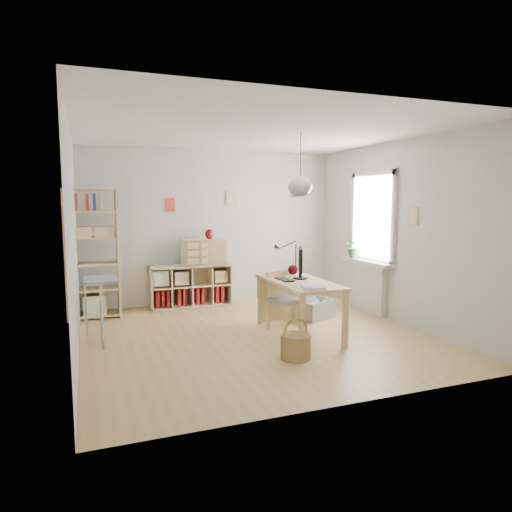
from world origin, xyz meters
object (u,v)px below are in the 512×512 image
object	(u,v)px
cube_shelf	(189,289)
chair	(283,297)
tall_bookshelf	(92,248)
monitor	(300,261)
drawer_chest	(204,252)
desk	(299,287)
storage_chest	(312,305)

from	to	relation	value
cube_shelf	chair	xyz separation A→B (m)	(0.93, -1.91, 0.17)
tall_bookshelf	monitor	bearing A→B (deg)	-34.54
drawer_chest	desk	bearing A→B (deg)	-55.20
chair	tall_bookshelf	bearing A→B (deg)	127.04
desk	chair	world-z (taller)	chair
chair	drawer_chest	world-z (taller)	drawer_chest
cube_shelf	drawer_chest	xyz separation A→B (m)	(0.27, -0.04, 0.64)
storage_chest	monitor	distance (m)	1.15
monitor	desk	bearing A→B (deg)	-97.57
cube_shelf	monitor	distance (m)	2.48
tall_bookshelf	chair	distance (m)	3.04
desk	chair	bearing A→B (deg)	106.37
storage_chest	monitor	world-z (taller)	monitor
desk	cube_shelf	size ratio (longest dim) A/B	1.07
cube_shelf	tall_bookshelf	size ratio (longest dim) A/B	0.70
chair	desk	bearing A→B (deg)	-93.37
cube_shelf	monitor	world-z (taller)	monitor
cube_shelf	tall_bookshelf	distance (m)	1.77
desk	storage_chest	distance (m)	1.07
chair	drawer_chest	xyz separation A→B (m)	(-0.66, 1.87, 0.47)
drawer_chest	monitor	bearing A→B (deg)	-52.39
chair	drawer_chest	size ratio (longest dim) A/B	1.08
desk	storage_chest	size ratio (longest dim) A/B	1.85
cube_shelf	desk	bearing A→B (deg)	-65.39
desk	monitor	distance (m)	0.36
monitor	tall_bookshelf	bearing A→B (deg)	170.28
storage_chest	chair	bearing A→B (deg)	-169.83
desk	drawer_chest	bearing A→B (deg)	108.94
monitor	drawer_chest	xyz separation A→B (m)	(-0.83, 2.07, -0.05)
tall_bookshelf	drawer_chest	xyz separation A→B (m)	(1.83, 0.24, -0.15)
tall_bookshelf	drawer_chest	distance (m)	1.86
cube_shelf	tall_bookshelf	world-z (taller)	tall_bookshelf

